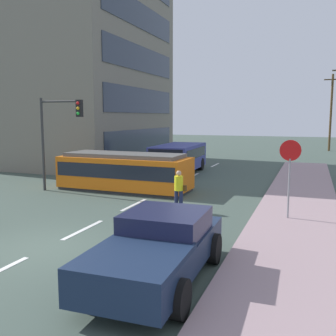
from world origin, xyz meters
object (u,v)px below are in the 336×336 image
object	(u,v)px
streetcar_tram	(125,171)
utility_pole_distant	(331,111)
pedestrian_crossing	(179,188)
pickup_truck_parked	(159,247)
city_bus	(179,157)
stop_sign	(290,163)
traffic_light_mast	(58,126)

from	to	relation	value
streetcar_tram	utility_pole_distant	size ratio (longest dim) A/B	0.81
pedestrian_crossing	pickup_truck_parked	xyz separation A→B (m)	(1.76, -6.54, -0.15)
streetcar_tram	pickup_truck_parked	xyz separation A→B (m)	(5.90, -9.80, -0.22)
pickup_truck_parked	utility_pole_distant	xyz separation A→B (m)	(5.11, 39.07, 3.67)
city_bus	stop_sign	world-z (taller)	stop_sign
streetcar_tram	pedestrian_crossing	distance (m)	5.27
traffic_light_mast	pickup_truck_parked	bearing A→B (deg)	-42.97
streetcar_tram	stop_sign	size ratio (longest dim) A/B	2.42
pedestrian_crossing	utility_pole_distant	xyz separation A→B (m)	(6.87, 32.53, 3.53)
pedestrian_crossing	utility_pole_distant	distance (m)	33.43
traffic_light_mast	streetcar_tram	bearing A→B (deg)	27.93
pedestrian_crossing	streetcar_tram	bearing A→B (deg)	141.82
streetcar_tram	pickup_truck_parked	size ratio (longest dim) A/B	1.38
streetcar_tram	traffic_light_mast	world-z (taller)	traffic_light_mast
traffic_light_mast	utility_pole_distant	world-z (taller)	utility_pole_distant
streetcar_tram	traffic_light_mast	distance (m)	4.08
city_bus	stop_sign	bearing A→B (deg)	-52.73
pedestrian_crossing	traffic_light_mast	world-z (taller)	traffic_light_mast
pickup_truck_parked	stop_sign	distance (m)	7.05
pedestrian_crossing	traffic_light_mast	xyz separation A→B (m)	(-7.09, 1.70, 2.42)
pedestrian_crossing	pickup_truck_parked	bearing A→B (deg)	-74.97
city_bus	streetcar_tram	bearing A→B (deg)	-95.15
pedestrian_crossing	stop_sign	bearing A→B (deg)	-1.59
traffic_light_mast	city_bus	bearing A→B (deg)	67.15
streetcar_tram	traffic_light_mast	size ratio (longest dim) A/B	1.45
traffic_light_mast	utility_pole_distant	distance (m)	33.86
pickup_truck_parked	stop_sign	size ratio (longest dim) A/B	1.75
stop_sign	traffic_light_mast	world-z (taller)	traffic_light_mast
city_bus	utility_pole_distant	size ratio (longest dim) A/B	0.68
streetcar_tram	stop_sign	distance (m)	9.18
streetcar_tram	utility_pole_distant	bearing A→B (deg)	69.37
pedestrian_crossing	stop_sign	size ratio (longest dim) A/B	0.58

